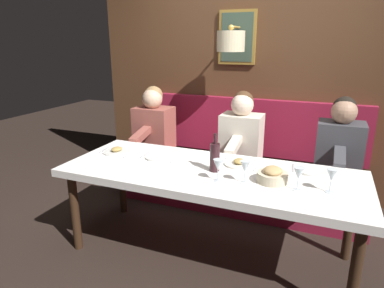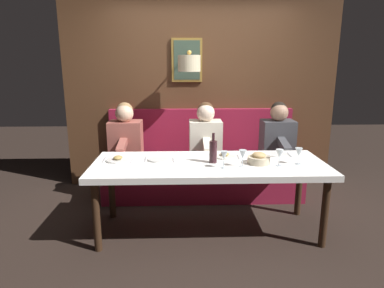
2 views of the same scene
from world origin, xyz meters
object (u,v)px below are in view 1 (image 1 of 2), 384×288
Objects in this scene: wine_glass_0 at (245,167)px; wine_glass_3 at (332,176)px; diner_nearest at (340,144)px; bread_bowl at (272,176)px; diner_near at (241,134)px; wine_glass_1 at (299,174)px; wine_glass_2 at (218,166)px; dining_table at (210,178)px; diner_middle at (154,125)px; wine_bottle at (215,157)px.

wine_glass_3 is (0.06, -0.56, 0.00)m from wine_glass_0.
bread_bowl is (-0.93, 0.45, -0.03)m from diner_nearest.
wine_glass_1 is at bearing -147.64° from diner_near.
wine_glass_2 is 0.75m from wine_glass_3.
wine_glass_2 reaches higher than dining_table.
wine_glass_0 is 1.00× the size of wine_glass_3.
diner_near is 1.06m from wine_glass_0.
wine_glass_0 is at bearing 91.92° from wine_glass_1.
wine_glass_0 is at bearing -164.59° from diner_near.
diner_nearest is 0.91m from diner_near.
diner_middle reaches higher than wine_bottle.
diner_middle is at bearing 51.22° from wine_glass_0.
wine_glass_1 is (-1.01, -0.64, 0.04)m from diner_near.
dining_table is 1.29m from diner_nearest.
wine_glass_0 is 0.19m from wine_glass_2.
wine_glass_1 is at bearing -114.39° from bread_bowl.
diner_middle is 2.07m from wine_glass_3.
wine_glass_1 is at bearing -100.88° from dining_table.
bread_bowl is (-0.93, -1.45, -0.03)m from diner_middle.
diner_near is at bearing 0.87° from wine_bottle.
wine_glass_1 is 1.00× the size of wine_glass_2.
wine_glass_3 is 0.83m from wine_bottle.
dining_table is 2.93× the size of diner_near.
wine_glass_2 is 0.39m from bread_bowl.
diner_nearest is 1.34m from wine_glass_2.
diner_near is 4.82× the size of wine_glass_3.
diner_nearest is 1.90m from diner_middle.
wine_glass_0 is 0.56m from wine_glass_3.
diner_nearest reaches higher than wine_glass_1.
diner_middle reaches higher than dining_table.
wine_glass_3 is at bearing -82.34° from wine_glass_2.
wine_bottle reaches higher than wine_glass_2.
wine_glass_0 is 1.00× the size of wine_glass_1.
diner_nearest and diner_near have the same top height.
diner_nearest reaches higher than wine_bottle.
diner_near reaches higher than wine_bottle.
diner_near is at bearing 15.41° from wine_glass_0.
wine_bottle reaches higher than wine_glass_0.
diner_nearest reaches higher than wine_glass_0.
diner_near is at bearing 41.25° from wine_glass_3.
wine_glass_0 is (-0.14, -0.31, 0.18)m from dining_table.
diner_nearest is 1.00× the size of diner_middle.
dining_table is at bearing 65.50° from wine_glass_0.
wine_glass_3 is (0.10, -0.74, 0.00)m from wine_glass_2.
wine_glass_3 is at bearing -138.75° from diner_near.
diner_near reaches higher than wine_glass_2.
diner_near is 1.07m from wine_glass_2.
wine_glass_0 is 1.00× the size of wine_glass_2.
diner_nearest is 0.96m from wine_glass_3.
dining_table is 14.13× the size of wine_glass_1.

